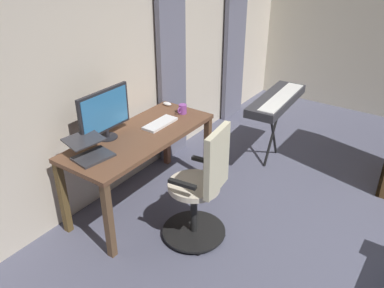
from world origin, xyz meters
The scene contains 12 objects.
ground_plane centered at (0.00, 0.00, 0.00)m, with size 8.04×8.04×0.00m, color #535468.
back_room_partition centered at (0.00, -2.62, 1.44)m, with size 6.18×0.10×2.88m, color beige.
curtain_left_panel centered at (-1.85, -2.51, 1.20)m, with size 0.48×0.06×2.40m, color slate.
curtain_right_panel centered at (-0.46, -2.51, 1.20)m, with size 0.44×0.06×2.40m, color slate.
desk centered at (0.50, -2.16, 0.65)m, with size 1.53×0.63×0.75m.
office_chair centered at (0.61, -1.40, 0.50)m, with size 0.56×0.56×1.08m.
computer_monitor centered at (0.71, -2.36, 1.00)m, with size 0.56×0.18×0.45m.
computer_keyboard centered at (0.23, -2.14, 0.76)m, with size 0.37×0.15×0.02m, color white.
laptop centered at (1.03, -2.23, 0.80)m, with size 0.34×0.37×0.15m.
computer_mouse centered at (-0.18, -2.37, 0.77)m, with size 0.06×0.10×0.04m, color white.
mug_coffee centered at (-0.10, -2.12, 0.80)m, with size 0.13×0.08×0.09m.
piano_keyboard centered at (-0.98, -1.48, 0.73)m, with size 1.05×0.38×0.81m.
Camera 1 is at (2.89, 0.09, 2.40)m, focal length 37.35 mm.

